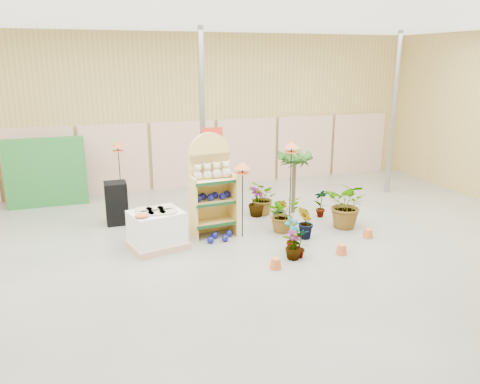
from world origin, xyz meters
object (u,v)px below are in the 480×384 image
object	(u,v)px
pallet_stack	(157,230)
bird_table_front	(243,168)
display_shelf	(211,188)
potted_plant_2	(283,214)

from	to	relation	value
pallet_stack	bird_table_front	xyz separation A→B (m)	(1.86, 0.04, 1.15)
pallet_stack	display_shelf	bearing A→B (deg)	6.83
pallet_stack	bird_table_front	distance (m)	2.19
potted_plant_2	pallet_stack	bearing A→B (deg)	-178.66
display_shelf	pallet_stack	xyz separation A→B (m)	(-1.29, -0.49, -0.63)
display_shelf	potted_plant_2	xyz separation A→B (m)	(1.54, -0.42, -0.61)
pallet_stack	potted_plant_2	xyz separation A→B (m)	(2.83, 0.07, 0.02)
bird_table_front	potted_plant_2	distance (m)	1.49
display_shelf	bird_table_front	bearing A→B (deg)	-43.09
potted_plant_2	bird_table_front	bearing A→B (deg)	-178.39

